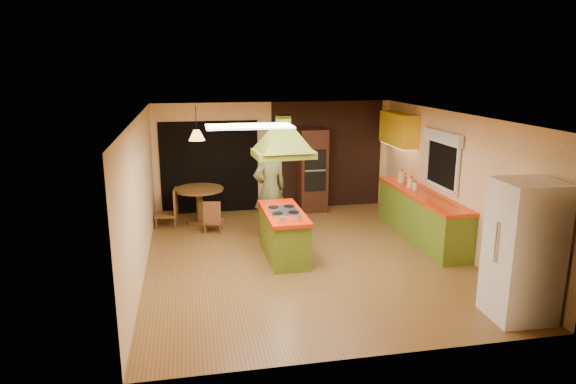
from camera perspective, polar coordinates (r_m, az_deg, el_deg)
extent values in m
plane|color=brown|center=(9.17, 1.96, -7.26)|extent=(6.50, 6.50, 0.00)
plane|color=#FFE4B6|center=(11.91, -1.50, 3.98)|extent=(5.50, 0.00, 5.50)
plane|color=#FFE4B6|center=(5.81, 9.29, -7.10)|extent=(5.50, 0.00, 5.50)
plane|color=#FFE4B6|center=(8.62, -16.10, -0.49)|extent=(0.00, 6.50, 6.50)
plane|color=#FFE4B6|center=(9.77, 17.94, 1.06)|extent=(0.00, 6.50, 6.50)
plane|color=silver|center=(8.58, 2.10, 8.48)|extent=(6.50, 6.50, 0.00)
cube|color=#381E14|center=(12.16, 4.35, 4.15)|extent=(2.64, 0.03, 2.50)
cube|color=black|center=(11.78, -8.69, 2.71)|extent=(2.20, 0.03, 2.10)
cube|color=olive|center=(10.35, 14.56, -2.69)|extent=(0.58, 3.00, 0.86)
cube|color=#E53807|center=(10.24, 14.72, -0.22)|extent=(0.62, 3.05, 0.06)
cube|color=yellow|center=(11.53, 12.17, 6.85)|extent=(0.34, 1.40, 0.70)
cube|color=black|center=(10.04, 16.83, 3.23)|extent=(0.03, 1.16, 0.96)
cube|color=white|center=(9.95, 16.77, 5.88)|extent=(0.10, 1.35, 0.22)
cube|color=white|center=(7.22, -4.32, 7.29)|extent=(1.20, 0.60, 0.03)
cube|color=olive|center=(9.09, -0.50, -4.85)|extent=(0.63, 1.59, 0.78)
cube|color=red|center=(8.96, -0.51, -2.32)|extent=(0.68, 1.67, 0.06)
cube|color=silver|center=(8.95, -0.51, -2.08)|extent=(0.49, 0.70, 0.02)
cube|color=olive|center=(8.73, -0.52, 4.28)|extent=(1.04, 0.78, 0.12)
pyramid|color=olive|center=(8.66, -0.53, 7.57)|extent=(1.04, 0.78, 0.45)
cube|color=olive|center=(8.65, -0.53, 8.07)|extent=(0.22, 0.22, 0.14)
imported|color=#4F522B|center=(10.04, -2.02, 0.29)|extent=(0.79, 0.62, 1.89)
cube|color=white|center=(7.45, 24.69, -5.96)|extent=(0.80, 0.76, 1.89)
cube|color=#422015|center=(11.84, 2.69, 2.45)|extent=(0.64, 0.59, 1.91)
cube|color=black|center=(11.50, 3.06, 3.62)|extent=(0.49, 0.03, 0.45)
cube|color=black|center=(11.60, 3.03, 1.19)|extent=(0.49, 0.03, 0.45)
cylinder|color=brown|center=(11.05, -9.85, 0.30)|extent=(1.03, 1.03, 0.05)
cylinder|color=brown|center=(11.14, -9.77, -1.50)|extent=(0.14, 0.14, 0.72)
cylinder|color=brown|center=(11.24, -9.70, -3.27)|extent=(0.58, 0.58, 0.05)
cone|color=#FF9E3F|center=(10.84, -10.11, 6.24)|extent=(0.38, 0.38, 0.22)
cylinder|color=beige|center=(10.98, 12.53, 1.65)|extent=(0.18, 0.18, 0.24)
cylinder|color=#FFF0CD|center=(10.58, 13.48, 1.01)|extent=(0.18, 0.18, 0.19)
cylinder|color=#FFF4CD|center=(10.40, 13.96, 0.62)|extent=(0.12, 0.12, 0.14)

